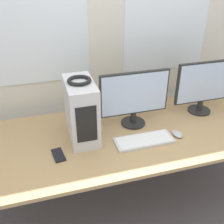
# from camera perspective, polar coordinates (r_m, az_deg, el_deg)

# --- Properties ---
(wall_back) EXTENTS (8.00, 0.07, 2.70)m
(wall_back) POSITION_cam_1_polar(r_m,az_deg,el_deg) (2.32, -1.42, 16.50)
(wall_back) COLOR beige
(wall_back) RESTS_ON ground_plane
(desk) EXTENTS (2.33, 0.94, 0.74)m
(desk) POSITION_cam_1_polar(r_m,az_deg,el_deg) (2.06, 3.18, -5.51)
(desk) COLOR tan
(desk) RESTS_ON ground_plane
(pc_tower) EXTENTS (0.20, 0.39, 0.44)m
(pc_tower) POSITION_cam_1_polar(r_m,az_deg,el_deg) (1.89, -6.70, 0.27)
(pc_tower) COLOR silver
(pc_tower) RESTS_ON desk
(headphones) EXTENTS (0.16, 0.16, 0.03)m
(headphones) POSITION_cam_1_polar(r_m,az_deg,el_deg) (1.79, -7.14, 6.85)
(headphones) COLOR black
(headphones) RESTS_ON pc_tower
(monitor_main) EXTENTS (0.55, 0.19, 0.45)m
(monitor_main) POSITION_cam_1_polar(r_m,az_deg,el_deg) (2.03, 4.89, 3.31)
(monitor_main) COLOR black
(monitor_main) RESTS_ON desk
(monitor_right_near) EXTENTS (0.51, 0.19, 0.46)m
(monitor_right_near) POSITION_cam_1_polar(r_m,az_deg,el_deg) (2.34, 19.32, 5.44)
(monitor_right_near) COLOR black
(monitor_right_near) RESTS_ON desk
(keyboard) EXTENTS (0.43, 0.17, 0.02)m
(keyboard) POSITION_cam_1_polar(r_m,az_deg,el_deg) (1.95, 7.00, -6.16)
(keyboard) COLOR silver
(keyboard) RESTS_ON desk
(mouse) EXTENTS (0.07, 0.11, 0.03)m
(mouse) POSITION_cam_1_polar(r_m,az_deg,el_deg) (2.06, 13.99, -4.60)
(mouse) COLOR #B2B2B7
(mouse) RESTS_ON desk
(cell_phone) EXTENTS (0.09, 0.16, 0.01)m
(cell_phone) POSITION_cam_1_polar(r_m,az_deg,el_deg) (1.85, -11.59, -9.16)
(cell_phone) COLOR black
(cell_phone) RESTS_ON desk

